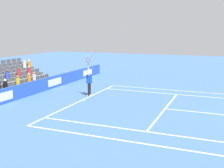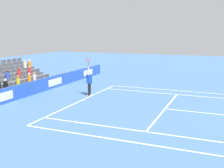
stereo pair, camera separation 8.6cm
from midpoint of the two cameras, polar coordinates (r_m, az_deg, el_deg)
The scene contains 10 objects.
line_baseline at distance 18.36m, azimuth -6.06°, elevation -3.32°, with size 10.97×0.10×0.01m, color white.
line_service at distance 16.53m, azimuth 10.99°, elevation -5.02°, with size 8.23×0.10×0.01m, color white.
line_centre_service at distance 16.24m, azimuth 22.17°, elevation -5.91°, with size 0.10×6.40×0.01m, color white.
line_singles_sideline_left at distance 12.60m, azimuth 9.21°, elevation -9.94°, with size 0.10×11.89×0.01m, color white.
line_singles_sideline_right at distance 20.40m, azimuth 14.58°, elevation -2.20°, with size 0.10×11.89×0.01m, color white.
line_doubles_sideline_left at distance 11.37m, azimuth 7.57°, elevation -12.23°, with size 0.10×11.89×0.01m, color white.
line_doubles_sideline_right at distance 21.73m, azimuth 15.09°, elevation -1.45°, with size 0.10×11.89×0.01m, color white.
line_centre_mark at distance 18.31m, azimuth -5.78°, elevation -3.35°, with size 0.10×0.20×0.01m, color white.
sponsor_barrier at distance 20.49m, azimuth -16.19°, elevation -0.86°, with size 22.96×0.22×0.96m.
tennis_player at distance 19.39m, azimuth -4.57°, elevation 0.44°, with size 0.53×0.40×2.85m.
Camera 2 is at (15.62, -3.29, 4.39)m, focal length 44.46 mm.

